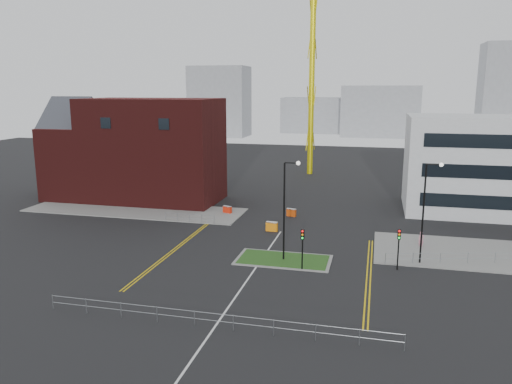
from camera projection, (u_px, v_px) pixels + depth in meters
The scene contains 28 objects.
ground at pixel (239, 292), 38.33m from camera, with size 200.00×200.00×0.00m, color black.
pavement_left at pixel (135, 210), 63.89m from camera, with size 28.00×8.00×0.12m, color slate.
pavement_right at pixel (506, 256), 46.50m from camera, with size 24.00×10.00×0.12m, color slate.
island_kerb at pixel (283, 260), 45.46m from camera, with size 8.60×4.60×0.08m, color slate.
grass_island at pixel (283, 260), 45.45m from camera, with size 8.00×4.00×0.12m, color #1D4416.
brick_building at pixel (133, 151), 68.88m from camera, with size 24.20×10.07×14.24m.
office_block at pixel (512, 166), 61.43m from camera, with size 25.00×12.20×12.00m.
tower_crane at pixel (346, 13), 83.86m from camera, with size 53.00×2.77×40.42m.
streetlamp_island at pixel (287, 203), 44.30m from camera, with size 1.46×0.36×9.18m.
streetlamp_right_near at pixel (426, 205), 43.41m from camera, with size 1.46×0.36×9.18m.
traffic_light_island at pixel (302, 241), 42.55m from camera, with size 0.28×0.33×3.65m.
traffic_light_right at pixel (399, 241), 42.59m from camera, with size 0.28×0.33×3.65m.
railing_front at pixel (214, 317), 32.47m from camera, with size 24.05×0.05×1.10m.
railing_left at pixel (189, 217), 57.85m from camera, with size 6.05×0.05×1.10m.
railing_right at pixel (495, 256), 44.32m from camera, with size 19.05×5.05×1.10m.
centre_line at pixel (245, 283), 40.23m from camera, with size 0.15×30.00×0.01m, color silver.
yellow_left_a at pixel (179, 245), 49.93m from camera, with size 0.12×24.00×0.01m, color gold.
yellow_left_b at pixel (182, 245), 49.86m from camera, with size 0.12×24.00×0.01m, color gold.
yellow_right_a at pixel (367, 275), 41.82m from camera, with size 0.12×20.00×0.01m, color gold.
yellow_right_b at pixel (371, 276), 41.75m from camera, with size 0.12×20.00×0.01m, color gold.
skyline_a at pixel (220, 102), 159.44m from camera, with size 18.00×12.00×22.00m, color gray.
skyline_b at pixel (380, 111), 157.91m from camera, with size 24.00×12.00×16.00m, color gray.
skyline_c at pixel (506, 92), 143.77m from camera, with size 14.00×12.00×28.00m, color gray.
skyline_d at pixel (326, 115), 172.02m from camera, with size 30.00×12.00×12.00m, color gray.
pedestrian at pixel (421, 240), 48.99m from camera, with size 0.58×0.38×1.60m, color pink.
barrier_left at pixel (227, 210), 62.14m from camera, with size 1.22×0.77×0.97m.
barrier_mid at pixel (291, 212), 60.88m from camera, with size 1.20×0.63×0.96m.
barrier_right at pixel (272, 226), 54.56m from camera, with size 1.30×0.56×1.06m.
Camera 1 is at (9.85, -34.57, 15.46)m, focal length 35.00 mm.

